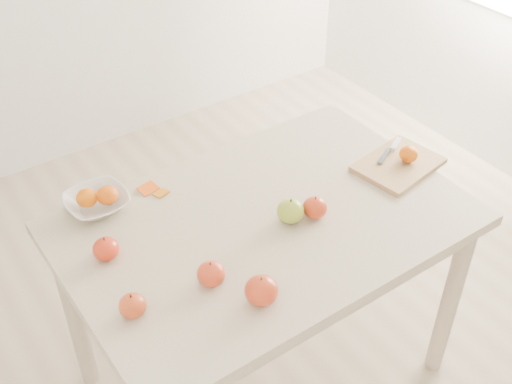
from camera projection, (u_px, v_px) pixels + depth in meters
ground at (264, 371)px, 2.39m from camera, size 3.50×3.50×0.00m
table at (265, 243)px, 1.98m from camera, size 1.20×0.80×0.75m
cutting_board at (398, 165)px, 2.12m from camera, size 0.30×0.24×0.02m
board_tangerine at (409, 154)px, 2.11m from camera, size 0.06×0.06×0.05m
fruit_bowl at (97, 203)px, 1.95m from camera, size 0.19×0.19×0.05m
bowl_tangerine_near at (87, 198)px, 1.93m from camera, size 0.06×0.06×0.06m
bowl_tangerine_far at (107, 195)px, 1.94m from camera, size 0.07×0.07×0.06m
orange_peel_a at (148, 189)px, 2.03m from camera, size 0.07×0.06×0.01m
orange_peel_b at (161, 194)px, 2.01m from camera, size 0.05×0.04×0.01m
paring_knife at (394, 146)px, 2.18m from camera, size 0.16×0.08×0.01m
apple_green at (290, 211)px, 1.89m from camera, size 0.08×0.08×0.07m
apple_red_d at (132, 306)px, 1.61m from camera, size 0.07×0.07×0.06m
apple_red_c at (261, 290)px, 1.64m from camera, size 0.09×0.09×0.08m
apple_red_b at (211, 274)px, 1.70m from camera, size 0.08×0.08×0.07m
apple_red_e at (315, 208)px, 1.91m from camera, size 0.07×0.07×0.07m
apple_red_a at (106, 249)px, 1.77m from camera, size 0.07×0.07×0.07m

